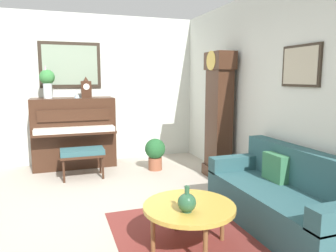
{
  "coord_description": "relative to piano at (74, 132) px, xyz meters",
  "views": [
    {
      "loc": [
        3.78,
        -0.33,
        1.61
      ],
      "look_at": [
        -0.11,
        1.02,
        0.99
      ],
      "focal_mm": 34.36,
      "sensor_mm": 36.0,
      "label": 1
    }
  ],
  "objects": [
    {
      "name": "green_jug",
      "position": [
        3.48,
        0.79,
        -0.13
      ],
      "size": [
        0.17,
        0.17,
        0.24
      ],
      "color": "#234C33",
      "rests_on": "coffee_table"
    },
    {
      "name": "wall_left",
      "position": [
        -0.37,
        0.06,
        0.78
      ],
      "size": [
        0.13,
        4.9,
        2.8
      ],
      "color": "silver",
      "rests_on": "ground_plane"
    },
    {
      "name": "area_rug",
      "position": [
        3.36,
        0.96,
        -0.63
      ],
      "size": [
        2.1,
        1.5,
        0.01
      ],
      "primitive_type": "cube",
      "color": "maroon",
      "rests_on": "ground_plane"
    },
    {
      "name": "teacup",
      "position": [
        0.06,
        0.07,
        0.65
      ],
      "size": [
        0.12,
        0.12,
        0.06
      ],
      "color": "#ADC6D6",
      "rests_on": "piano"
    },
    {
      "name": "piano_bench",
      "position": [
        0.78,
        0.08,
        -0.23
      ],
      "size": [
        0.42,
        0.7,
        0.48
      ],
      "color": "#3D2316",
      "rests_on": "ground_plane"
    },
    {
      "name": "coffee_table",
      "position": [
        3.34,
        0.87,
        -0.25
      ],
      "size": [
        0.88,
        0.88,
        0.42
      ],
      "color": "gold",
      "rests_on": "ground_plane"
    },
    {
      "name": "flower_vase",
      "position": [
        0.0,
        -0.41,
        0.94
      ],
      "size": [
        0.26,
        0.26,
        0.58
      ],
      "color": "silver",
      "rests_on": "piano"
    },
    {
      "name": "potted_plant",
      "position": [
        0.72,
        1.33,
        -0.31
      ],
      "size": [
        0.36,
        0.36,
        0.56
      ],
      "color": "#935138",
      "rests_on": "ground_plane"
    },
    {
      "name": "mantel_clock",
      "position": [
        0.0,
        0.24,
        0.79
      ],
      "size": [
        0.13,
        0.18,
        0.38
      ],
      "color": "#3D2316",
      "rests_on": "piano"
    },
    {
      "name": "ground_plane",
      "position": [
        2.23,
        0.06,
        -0.68
      ],
      "size": [
        6.4,
        6.0,
        0.1
      ],
      "primitive_type": "cube",
      "color": "#B2A899"
    },
    {
      "name": "wall_back",
      "position": [
        2.24,
        2.46,
        0.77
      ],
      "size": [
        5.3,
        0.13,
        2.8
      ],
      "color": "silver",
      "rests_on": "ground_plane"
    },
    {
      "name": "grandfather_clock",
      "position": [
        1.43,
        2.18,
        0.33
      ],
      "size": [
        0.52,
        0.34,
        2.03
      ],
      "color": "#3D2316",
      "rests_on": "ground_plane"
    },
    {
      "name": "couch",
      "position": [
        3.29,
        2.02,
        -0.32
      ],
      "size": [
        1.9,
        0.8,
        0.84
      ],
      "color": "#2D565B",
      "rests_on": "ground_plane"
    },
    {
      "name": "piano",
      "position": [
        0.0,
        0.0,
        0.0
      ],
      "size": [
        0.87,
        1.44,
        1.26
      ],
      "color": "#3D2316",
      "rests_on": "ground_plane"
    }
  ]
}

